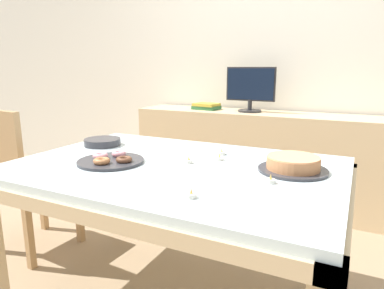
{
  "coord_description": "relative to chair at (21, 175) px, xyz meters",
  "views": [
    {
      "loc": [
        0.76,
        -1.36,
        1.17
      ],
      "look_at": [
        0.0,
        0.18,
        0.79
      ],
      "focal_mm": 32.0,
      "sensor_mm": 36.0,
      "label": 1
    }
  ],
  "objects": [
    {
      "name": "wall_back",
      "position": [
        1.1,
        1.8,
        0.78
      ],
      "size": [
        8.0,
        0.1,
        2.6
      ],
      "primitive_type": "cube",
      "color": "silver",
      "rests_on": "ground"
    },
    {
      "name": "dining_table",
      "position": [
        1.1,
        0.0,
        0.12
      ],
      "size": [
        1.55,
        1.07,
        0.73
      ],
      "color": "silver",
      "rests_on": "ground"
    },
    {
      "name": "chair",
      "position": [
        0.0,
        0.0,
        0.0
      ],
      "size": [
        0.45,
        0.45,
        0.94
      ],
      "color": "tan",
      "rests_on": "ground"
    },
    {
      "name": "sideboard",
      "position": [
        1.1,
        1.5,
        -0.12
      ],
      "size": [
        2.2,
        0.44,
        0.8
      ],
      "color": "#D1B284",
      "rests_on": "ground"
    },
    {
      "name": "computer_monitor",
      "position": [
        1.0,
        1.5,
        0.47
      ],
      "size": [
        0.42,
        0.2,
        0.38
      ],
      "color": "#262628",
      "rests_on": "sideboard"
    },
    {
      "name": "book_stack",
      "position": [
        0.6,
        1.5,
        0.31
      ],
      "size": [
        0.24,
        0.2,
        0.06
      ],
      "color": "#2D6638",
      "rests_on": "sideboard"
    },
    {
      "name": "cake_chocolate_round",
      "position": [
        1.62,
        0.13,
        0.24
      ],
      "size": [
        0.3,
        0.3,
        0.07
      ],
      "color": "#333338",
      "rests_on": "dining_table"
    },
    {
      "name": "pastry_platter",
      "position": [
        0.81,
        -0.11,
        0.22
      ],
      "size": [
        0.32,
        0.32,
        0.04
      ],
      "color": "#333338",
      "rests_on": "dining_table"
    },
    {
      "name": "plate_stack",
      "position": [
        0.52,
        0.17,
        0.22
      ],
      "size": [
        0.21,
        0.21,
        0.04
      ],
      "color": "#333338",
      "rests_on": "dining_table"
    },
    {
      "name": "tealight_left_edge",
      "position": [
        1.36,
        -0.35,
        0.21
      ],
      "size": [
        0.04,
        0.04,
        0.04
      ],
      "color": "silver",
      "rests_on": "dining_table"
    },
    {
      "name": "tealight_centre",
      "position": [
        1.15,
        0.05,
        0.21
      ],
      "size": [
        0.04,
        0.04,
        0.04
      ],
      "color": "silver",
      "rests_on": "dining_table"
    },
    {
      "name": "tealight_right_edge",
      "position": [
        1.23,
        0.27,
        0.21
      ],
      "size": [
        0.04,
        0.04,
        0.04
      ],
      "color": "silver",
      "rests_on": "dining_table"
    },
    {
      "name": "tealight_near_front",
      "position": [
        1.26,
        0.16,
        0.21
      ],
      "size": [
        0.04,
        0.04,
        0.04
      ],
      "color": "silver",
      "rests_on": "dining_table"
    },
    {
      "name": "tealight_near_cakes",
      "position": [
        1.57,
        -0.07,
        0.21
      ],
      "size": [
        0.04,
        0.04,
        0.04
      ],
      "color": "silver",
      "rests_on": "dining_table"
    }
  ]
}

